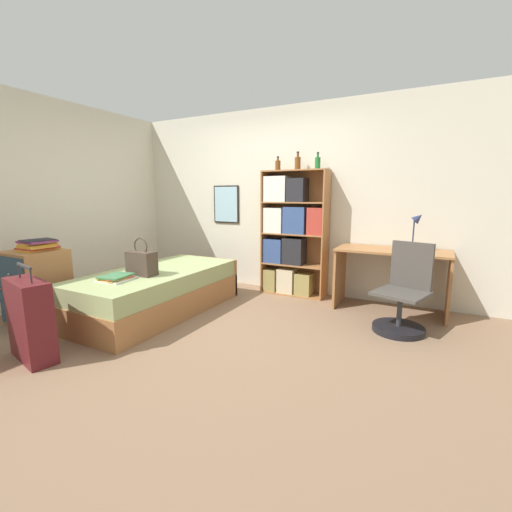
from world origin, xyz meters
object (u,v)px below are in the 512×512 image
at_px(dresser, 37,286).
at_px(bottle_clear, 318,163).
at_px(bookcase, 290,235).
at_px(desk_chair, 402,304).
at_px(handbag, 142,263).
at_px(desk_lamp, 417,224).
at_px(book_stack_on_bed, 116,278).
at_px(bed, 158,291).
at_px(suitcase, 31,320).
at_px(magazine_pile_on_dresser, 38,245).
at_px(bottle_brown, 298,163).
at_px(desk, 391,268).
at_px(bottle_green, 278,165).

distance_m(dresser, bottle_clear, 3.63).
bearing_deg(bookcase, desk_chair, -25.06).
distance_m(handbag, desk_lamp, 3.13).
relative_size(handbag, book_stack_on_bed, 1.15).
height_order(bed, bottle_clear, bottle_clear).
height_order(suitcase, desk_chair, desk_chair).
xyz_separation_m(bed, desk_lamp, (2.69, 1.33, 0.81)).
distance_m(magazine_pile_on_dresser, bottle_brown, 3.25).
bearing_deg(book_stack_on_bed, handbag, 80.61).
relative_size(suitcase, desk_lamp, 1.81).
height_order(bed, bottle_brown, bottle_brown).
relative_size(bed, suitcase, 2.52).
bearing_deg(bottle_clear, book_stack_on_bed, -125.77).
bearing_deg(bookcase, magazine_pile_on_dresser, -131.66).
height_order(handbag, desk, handbag).
bearing_deg(bookcase, suitcase, -112.45).
distance_m(bookcase, bottle_brown, 0.97).
xyz_separation_m(suitcase, bottle_green, (0.98, 2.87, 1.44)).
height_order(magazine_pile_on_dresser, bookcase, bookcase).
bearing_deg(handbag, desk, 32.82).
bearing_deg(desk_lamp, bookcase, 175.86).
height_order(dresser, bookcase, bookcase).
distance_m(bed, handbag, 0.47).
xyz_separation_m(suitcase, bottle_clear, (1.53, 2.90, 1.45)).
bearing_deg(bed, bookcase, 52.64).
bearing_deg(desk_lamp, bed, -153.72).
bearing_deg(dresser, magazine_pile_on_dresser, 49.08).
distance_m(dresser, bottle_brown, 3.46).
distance_m(handbag, bottle_green, 2.24).
bearing_deg(bottle_brown, suitcase, -113.32).
relative_size(magazine_pile_on_dresser, bottle_clear, 1.67).
height_order(handbag, desk_lamp, desk_lamp).
height_order(dresser, desk, dresser).
bearing_deg(bookcase, book_stack_on_bed, -119.29).
xyz_separation_m(bottle_brown, desk_lamp, (1.52, -0.16, -0.75)).
bearing_deg(book_stack_on_bed, bed, 87.62).
xyz_separation_m(bottle_brown, bottle_clear, (0.28, -0.01, -0.01)).
height_order(handbag, bottle_brown, bottle_brown).
height_order(bookcase, bottle_brown, bottle_brown).
height_order(bottle_clear, desk, bottle_clear).
xyz_separation_m(book_stack_on_bed, magazine_pile_on_dresser, (-0.89, -0.25, 0.32)).
xyz_separation_m(book_stack_on_bed, desk, (2.48, 1.87, -0.01)).
relative_size(book_stack_on_bed, magazine_pile_on_dresser, 1.00).
xyz_separation_m(handbag, bookcase, (1.08, 1.70, 0.19)).
bearing_deg(desk_chair, magazine_pile_on_dresser, -156.57).
relative_size(suitcase, bottle_clear, 3.74).
bearing_deg(book_stack_on_bed, bottle_clear, 54.23).
xyz_separation_m(bed, desk, (2.46, 1.31, 0.28)).
bearing_deg(suitcase, bookcase, 67.55).
distance_m(desk, desk_lamp, 0.58).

